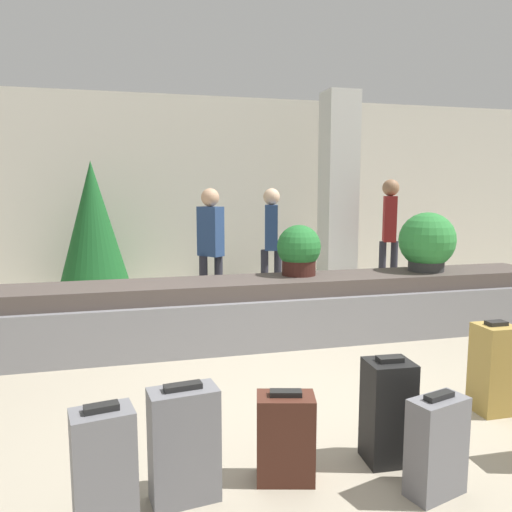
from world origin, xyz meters
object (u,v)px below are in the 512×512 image
Objects in this scene: suitcase_3 at (493,368)px; traveler_0 at (389,226)px; pillar at (338,193)px; suitcase_0 at (184,444)px; traveler_2 at (211,241)px; suitcase_5 at (285,437)px; traveler_1 at (271,236)px; suitcase_6 at (105,479)px; suitcase_1 at (388,411)px; suitcase_4 at (437,446)px; potted_plant_0 at (299,250)px; potted_plant_1 at (427,242)px; decorated_tree at (93,226)px.

traveler_0 is (1.26, 3.86, 0.77)m from suitcase_3.
pillar reaches higher than suitcase_0.
traveler_2 is at bearing 71.35° from suitcase_0.
traveler_1 is (1.14, 4.26, 0.75)m from suitcase_5.
suitcase_6 is at bearing -152.90° from suitcase_0.
suitcase_1 is 1.15× the size of suitcase_4.
traveler_0 reaches higher than traveler_2.
suitcase_3 is at bearing 5.30° from suitcase_6.
suitcase_4 is (-1.02, -0.80, -0.06)m from suitcase_3.
suitcase_1 reaches higher than suitcase_4.
potted_plant_0 is 0.34× the size of traveler_1.
suitcase_3 is 4.13m from traveler_0.
suitcase_6 is 1.23× the size of potted_plant_0.
suitcase_6 is (-3.44, -5.29, -1.26)m from pillar.
decorated_tree is (-3.93, 2.44, 0.09)m from potted_plant_1.
pillar is at bearing 81.95° from suitcase_3.
suitcase_5 is 3.77m from potted_plant_1.
traveler_2 reaches higher than suitcase_3.
potted_plant_0 reaches higher than suitcase_6.
suitcase_4 is 0.32× the size of traveler_0.
traveler_1 is at bearing 54.67° from suitcase_6.
suitcase_6 reaches higher than suitcase_5.
suitcase_3 is at bearing 166.26° from traveler_2.
suitcase_3 is 0.34× the size of decorated_tree.
suitcase_3 is at bearing 4.87° from suitcase_0.
decorated_tree reaches higher than suitcase_4.
suitcase_6 is at bearing -140.44° from potted_plant_1.
potted_plant_1 reaches higher than suitcase_3.
traveler_0 is at bearing 75.18° from potted_plant_1.
suitcase_6 is 3.69m from potted_plant_0.
traveler_2 is (-0.48, 3.78, 0.68)m from suitcase_1.
traveler_2 is at bearing 101.60° from suitcase_5.
suitcase_4 is at bearing -141.20° from suitcase_3.
decorated_tree reaches higher than potted_plant_1.
suitcase_1 is at bearing 17.63° from suitcase_5.
suitcase_3 is 1.00× the size of potted_plant_1.
suitcase_3 is 2.86m from suitcase_6.
suitcase_6 is at bearing 171.60° from traveler_1.
potted_plant_0 is (1.02, 2.73, 0.72)m from suitcase_5.
decorated_tree is at bearing 95.24° from suitcase_4.
suitcase_3 is at bearing 24.50° from suitcase_1.
suitcase_5 is 3.89m from traveler_2.
suitcase_4 is 5.26m from traveler_0.
suitcase_5 is at bearing -116.33° from pillar.
potted_plant_0 reaches higher than suitcase_1.
potted_plant_1 is at bearing 32.78° from suitcase_0.
suitcase_1 is 1.19m from suitcase_3.
suitcase_3 is 2.41m from potted_plant_1.
suitcase_3 is at bearing 29.16° from suitcase_5.
suitcase_3 is at bearing -98.66° from pillar.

